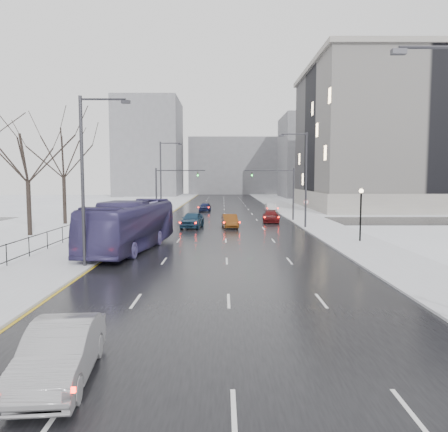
{
  "coord_description": "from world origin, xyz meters",
  "views": [
    {
      "loc": [
        -0.25,
        -5.4,
        5.34
      ],
      "look_at": [
        -0.16,
        26.77,
        2.5
      ],
      "focal_mm": 35.0,
      "sensor_mm": 36.0,
      "label": 1
    }
  ],
  "objects_px": {
    "streetlight_r_mid": "(304,175)",
    "no_uturn_sign": "(306,204)",
    "sedan_left_near": "(60,352)",
    "tree_park_e": "(65,225)",
    "streetlight_l_near": "(86,173)",
    "tree_park_d": "(30,236)",
    "sedan_center_near": "(192,220)",
    "streetlight_l_far": "(162,175)",
    "mast_signal_left": "(165,188)",
    "sedan_right_far": "(271,216)",
    "sedan_center_far": "(205,207)",
    "lamppost_r_mid": "(361,207)",
    "mast_signal_right": "(285,188)",
    "sedan_right_distant": "(271,208)",
    "sedan_right_near": "(230,221)",
    "bus": "(131,225)"
  },
  "relations": [
    {
      "from": "tree_park_d",
      "to": "sedan_right_far",
      "type": "relative_size",
      "value": 2.67
    },
    {
      "from": "sedan_left_near",
      "to": "sedan_right_far",
      "type": "height_order",
      "value": "sedan_left_near"
    },
    {
      "from": "streetlight_r_mid",
      "to": "sedan_center_near",
      "type": "relative_size",
      "value": 2.01
    },
    {
      "from": "tree_park_d",
      "to": "mast_signal_right",
      "type": "distance_m",
      "value": 29.05
    },
    {
      "from": "bus",
      "to": "sedan_right_distant",
      "type": "height_order",
      "value": "bus"
    },
    {
      "from": "streetlight_r_mid",
      "to": "mast_signal_left",
      "type": "xyz_separation_m",
      "value": [
        -15.49,
        8.0,
        -1.51
      ]
    },
    {
      "from": "streetlight_l_near",
      "to": "bus",
      "type": "height_order",
      "value": "streetlight_l_near"
    },
    {
      "from": "streetlight_l_near",
      "to": "mast_signal_right",
      "type": "height_order",
      "value": "streetlight_l_near"
    },
    {
      "from": "mast_signal_right",
      "to": "sedan_right_distant",
      "type": "bearing_deg",
      "value": 91.0
    },
    {
      "from": "sedan_center_near",
      "to": "mast_signal_right",
      "type": "bearing_deg",
      "value": 40.68
    },
    {
      "from": "tree_park_e",
      "to": "streetlight_l_near",
      "type": "relative_size",
      "value": 1.35
    },
    {
      "from": "lamppost_r_mid",
      "to": "tree_park_d",
      "type": "bearing_deg",
      "value": 172.09
    },
    {
      "from": "sedan_center_near",
      "to": "sedan_center_far",
      "type": "distance_m",
      "value": 22.32
    },
    {
      "from": "tree_park_e",
      "to": "mast_signal_left",
      "type": "xyz_separation_m",
      "value": [
        10.87,
        4.0,
        4.11
      ]
    },
    {
      "from": "tree_park_e",
      "to": "sedan_right_distant",
      "type": "xyz_separation_m",
      "value": [
        25.3,
        16.93,
        0.72
      ]
    },
    {
      "from": "streetlight_l_near",
      "to": "mast_signal_left",
      "type": "distance_m",
      "value": 28.05
    },
    {
      "from": "sedan_center_near",
      "to": "streetlight_l_far",
      "type": "bearing_deg",
      "value": 119.11
    },
    {
      "from": "tree_park_d",
      "to": "lamppost_r_mid",
      "type": "height_order",
      "value": "tree_park_d"
    },
    {
      "from": "mast_signal_right",
      "to": "sedan_center_far",
      "type": "relative_size",
      "value": 1.6
    },
    {
      "from": "mast_signal_right",
      "to": "no_uturn_sign",
      "type": "distance_m",
      "value": 4.77
    },
    {
      "from": "streetlight_l_near",
      "to": "sedan_right_near",
      "type": "relative_size",
      "value": 2.33
    },
    {
      "from": "sedan_right_near",
      "to": "sedan_right_far",
      "type": "distance_m",
      "value": 7.6
    },
    {
      "from": "sedan_center_far",
      "to": "streetlight_l_near",
      "type": "bearing_deg",
      "value": -92.57
    },
    {
      "from": "tree_park_e",
      "to": "sedan_left_near",
      "type": "xyz_separation_m",
      "value": [
        13.7,
        -38.37,
        0.79
      ]
    },
    {
      "from": "streetlight_r_mid",
      "to": "mast_signal_left",
      "type": "distance_m",
      "value": 17.5
    },
    {
      "from": "lamppost_r_mid",
      "to": "no_uturn_sign",
      "type": "distance_m",
      "value": 14.13
    },
    {
      "from": "streetlight_r_mid",
      "to": "sedan_center_near",
      "type": "distance_m",
      "value": 12.61
    },
    {
      "from": "streetlight_l_far",
      "to": "lamppost_r_mid",
      "type": "height_order",
      "value": "streetlight_l_far"
    },
    {
      "from": "mast_signal_left",
      "to": "bus",
      "type": "xyz_separation_m",
      "value": [
        0.33,
        -21.67,
        -2.25
      ]
    },
    {
      "from": "sedan_right_far",
      "to": "sedan_center_far",
      "type": "xyz_separation_m",
      "value": [
        -8.53,
        16.6,
        0.01
      ]
    },
    {
      "from": "mast_signal_right",
      "to": "sedan_right_distant",
      "type": "height_order",
      "value": "mast_signal_right"
    },
    {
      "from": "streetlight_r_mid",
      "to": "bus",
      "type": "distance_m",
      "value": 20.76
    },
    {
      "from": "sedan_right_distant",
      "to": "streetlight_r_mid",
      "type": "bearing_deg",
      "value": -88.12
    },
    {
      "from": "mast_signal_left",
      "to": "sedan_right_far",
      "type": "relative_size",
      "value": 1.39
    },
    {
      "from": "streetlight_l_near",
      "to": "sedan_right_distant",
      "type": "bearing_deg",
      "value": 69.54
    },
    {
      "from": "mast_signal_right",
      "to": "sedan_right_far",
      "type": "xyz_separation_m",
      "value": [
        -1.85,
        -1.59,
        -3.39
      ]
    },
    {
      "from": "lamppost_r_mid",
      "to": "sedan_right_distant",
      "type": "distance_m",
      "value": 31.25
    },
    {
      "from": "sedan_left_near",
      "to": "tree_park_e",
      "type": "bearing_deg",
      "value": 103.98
    },
    {
      "from": "no_uturn_sign",
      "to": "mast_signal_right",
      "type": "bearing_deg",
      "value": 115.11
    },
    {
      "from": "tree_park_d",
      "to": "sedan_center_far",
      "type": "relative_size",
      "value": 3.08
    },
    {
      "from": "tree_park_d",
      "to": "streetlight_r_mid",
      "type": "relative_size",
      "value": 1.25
    },
    {
      "from": "sedan_left_near",
      "to": "tree_park_d",
      "type": "bearing_deg",
      "value": 109.45
    },
    {
      "from": "streetlight_r_mid",
      "to": "no_uturn_sign",
      "type": "relative_size",
      "value": 3.7
    },
    {
      "from": "sedan_right_far",
      "to": "sedan_center_far",
      "type": "relative_size",
      "value": 1.15
    },
    {
      "from": "streetlight_r_mid",
      "to": "streetlight_l_near",
      "type": "relative_size",
      "value": 1.0
    },
    {
      "from": "streetlight_r_mid",
      "to": "mast_signal_left",
      "type": "bearing_deg",
      "value": 152.69
    },
    {
      "from": "sedan_right_distant",
      "to": "mast_signal_left",
      "type": "bearing_deg",
      "value": -139.17
    },
    {
      "from": "mast_signal_right",
      "to": "sedan_right_far",
      "type": "relative_size",
      "value": 1.39
    },
    {
      "from": "bus",
      "to": "sedan_center_near",
      "type": "xyz_separation_m",
      "value": [
        3.5,
        14.37,
        -0.97
      ]
    },
    {
      "from": "tree_park_d",
      "to": "streetlight_r_mid",
      "type": "height_order",
      "value": "streetlight_r_mid"
    }
  ]
}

